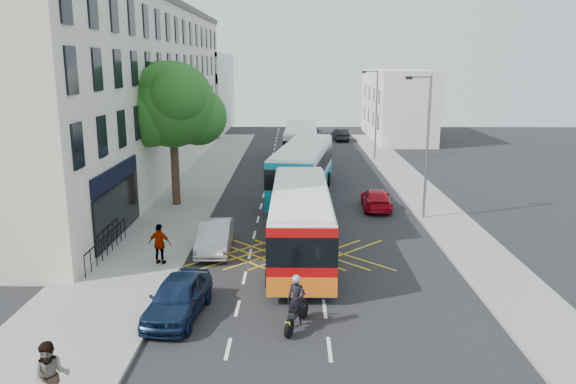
{
  "coord_description": "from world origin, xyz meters",
  "views": [
    {
      "loc": [
        -1.14,
        -19.09,
        8.8
      ],
      "look_at": [
        -1.44,
        9.5,
        2.2
      ],
      "focal_mm": 35.0,
      "sensor_mm": 36.0,
      "label": 1
    }
  ],
  "objects_px": {
    "bus_mid": "(303,169)",
    "parked_car_blue": "(178,297)",
    "bus_near": "(301,221)",
    "red_hatchback": "(376,199)",
    "parked_car_silver": "(215,237)",
    "lamp_far": "(375,110)",
    "distant_car_grey": "(311,135)",
    "bus_far": "(301,144)",
    "street_tree": "(172,105)",
    "pedestrian_near": "(51,377)",
    "lamp_near": "(426,140)",
    "motorbike": "(297,303)",
    "pedestrian_far": "(160,244)",
    "distant_car_dark": "(340,135)"
  },
  "relations": [
    {
      "from": "pedestrian_near",
      "to": "pedestrian_far",
      "type": "distance_m",
      "value": 10.76
    },
    {
      "from": "street_tree",
      "to": "lamp_far",
      "type": "xyz_separation_m",
      "value": [
        14.71,
        17.03,
        -1.68
      ]
    },
    {
      "from": "bus_far",
      "to": "pedestrian_near",
      "type": "height_order",
      "value": "bus_far"
    },
    {
      "from": "parked_car_blue",
      "to": "parked_car_silver",
      "type": "distance_m",
      "value": 7.14
    },
    {
      "from": "parked_car_silver",
      "to": "red_hatchback",
      "type": "distance_m",
      "value": 11.97
    },
    {
      "from": "distant_car_dark",
      "to": "parked_car_silver",
      "type": "bearing_deg",
      "value": 71.26
    },
    {
      "from": "bus_near",
      "to": "parked_car_silver",
      "type": "bearing_deg",
      "value": 170.78
    },
    {
      "from": "lamp_far",
      "to": "distant_car_grey",
      "type": "relative_size",
      "value": 1.49
    },
    {
      "from": "lamp_far",
      "to": "red_hatchback",
      "type": "height_order",
      "value": "lamp_far"
    },
    {
      "from": "street_tree",
      "to": "bus_far",
      "type": "distance_m",
      "value": 18.1
    },
    {
      "from": "bus_mid",
      "to": "parked_car_blue",
      "type": "relative_size",
      "value": 2.96
    },
    {
      "from": "parked_car_silver",
      "to": "red_hatchback",
      "type": "xyz_separation_m",
      "value": [
        8.85,
        8.06,
        -0.1
      ]
    },
    {
      "from": "parked_car_blue",
      "to": "bus_far",
      "type": "bearing_deg",
      "value": 87.53
    },
    {
      "from": "street_tree",
      "to": "parked_car_blue",
      "type": "distance_m",
      "value": 16.92
    },
    {
      "from": "bus_mid",
      "to": "parked_car_silver",
      "type": "relative_size",
      "value": 2.92
    },
    {
      "from": "parked_car_blue",
      "to": "distant_car_dark",
      "type": "distance_m",
      "value": 47.34
    },
    {
      "from": "red_hatchback",
      "to": "street_tree",
      "type": "bearing_deg",
      "value": 0.88
    },
    {
      "from": "parked_car_silver",
      "to": "motorbike",
      "type": "bearing_deg",
      "value": -65.88
    },
    {
      "from": "bus_mid",
      "to": "pedestrian_far",
      "type": "xyz_separation_m",
      "value": [
        -6.48,
        -13.78,
        -0.76
      ]
    },
    {
      "from": "street_tree",
      "to": "parked_car_blue",
      "type": "xyz_separation_m",
      "value": [
        3.29,
        -15.64,
        -5.57
      ]
    },
    {
      "from": "bus_near",
      "to": "parked_car_silver",
      "type": "height_order",
      "value": "bus_near"
    },
    {
      "from": "parked_car_silver",
      "to": "red_hatchback",
      "type": "relative_size",
      "value": 1.02
    },
    {
      "from": "pedestrian_far",
      "to": "red_hatchback",
      "type": "bearing_deg",
      "value": -124.11
    },
    {
      "from": "lamp_far",
      "to": "red_hatchback",
      "type": "xyz_separation_m",
      "value": [
        -2.25,
        -17.48,
        -4.0
      ]
    },
    {
      "from": "distant_car_grey",
      "to": "pedestrian_far",
      "type": "xyz_separation_m",
      "value": [
        -7.82,
        -40.57,
        0.31
      ]
    },
    {
      "from": "bus_near",
      "to": "motorbike",
      "type": "xyz_separation_m",
      "value": [
        -0.21,
        -7.31,
        -0.78
      ]
    },
    {
      "from": "bus_near",
      "to": "parked_car_blue",
      "type": "height_order",
      "value": "bus_near"
    },
    {
      "from": "bus_near",
      "to": "red_hatchback",
      "type": "xyz_separation_m",
      "value": [
        4.77,
        8.73,
        -1.07
      ]
    },
    {
      "from": "lamp_near",
      "to": "red_hatchback",
      "type": "bearing_deg",
      "value": 131.75
    },
    {
      "from": "lamp_far",
      "to": "motorbike",
      "type": "relative_size",
      "value": 3.85
    },
    {
      "from": "parked_car_silver",
      "to": "parked_car_blue",
      "type": "bearing_deg",
      "value": -94.32
    },
    {
      "from": "distant_car_dark",
      "to": "pedestrian_near",
      "type": "xyz_separation_m",
      "value": [
        -11.46,
        -52.22,
        0.41
      ]
    },
    {
      "from": "street_tree",
      "to": "red_hatchback",
      "type": "height_order",
      "value": "street_tree"
    },
    {
      "from": "motorbike",
      "to": "red_hatchback",
      "type": "distance_m",
      "value": 16.8
    },
    {
      "from": "lamp_near",
      "to": "distant_car_dark",
      "type": "bearing_deg",
      "value": 93.32
    },
    {
      "from": "pedestrian_far",
      "to": "bus_mid",
      "type": "bearing_deg",
      "value": -102.46
    },
    {
      "from": "bus_mid",
      "to": "distant_car_grey",
      "type": "bearing_deg",
      "value": 95.88
    },
    {
      "from": "motorbike",
      "to": "pedestrian_far",
      "type": "height_order",
      "value": "pedestrian_far"
    },
    {
      "from": "distant_car_grey",
      "to": "pedestrian_near",
      "type": "bearing_deg",
      "value": -95.35
    },
    {
      "from": "bus_far",
      "to": "parked_car_silver",
      "type": "height_order",
      "value": "bus_far"
    },
    {
      "from": "lamp_far",
      "to": "distant_car_grey",
      "type": "xyz_separation_m",
      "value": [
        -5.38,
        12.82,
        -3.87
      ]
    },
    {
      "from": "street_tree",
      "to": "bus_near",
      "type": "xyz_separation_m",
      "value": [
        7.68,
        -9.18,
        -4.61
      ]
    },
    {
      "from": "street_tree",
      "to": "pedestrian_far",
      "type": "distance_m",
      "value": 12.02
    },
    {
      "from": "lamp_far",
      "to": "parked_car_silver",
      "type": "distance_m",
      "value": 28.12
    },
    {
      "from": "motorbike",
      "to": "red_hatchback",
      "type": "bearing_deg",
      "value": 92.2
    },
    {
      "from": "bus_far",
      "to": "motorbike",
      "type": "bearing_deg",
      "value": -89.64
    },
    {
      "from": "bus_mid",
      "to": "bus_far",
      "type": "relative_size",
      "value": 1.04
    },
    {
      "from": "lamp_near",
      "to": "street_tree",
      "type": "bearing_deg",
      "value": 168.6
    },
    {
      "from": "lamp_far",
      "to": "bus_mid",
      "type": "bearing_deg",
      "value": -115.68
    },
    {
      "from": "bus_mid",
      "to": "pedestrian_near",
      "type": "distance_m",
      "value": 25.44
    }
  ]
}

